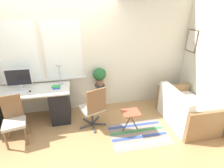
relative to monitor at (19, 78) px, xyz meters
The scene contains 16 objects.
ground_plane 1.42m from the monitor, 27.32° to the right, with size 14.00×14.00×0.00m, color tan.
wall_back_with_window 0.98m from the monitor, 18.48° to the left, with size 9.00×0.12×2.70m.
wall_right_with_picture 4.01m from the monitor, ahead, with size 0.08×9.00×2.70m.
desk 0.61m from the monitor, 80.77° to the right, with size 1.98×0.68×0.78m.
monitor is the anchor object (origin of this frame).
keyboard 0.31m from the monitor, 98.60° to the right, with size 0.34×0.13×0.02m.
mouse 0.37m from the monitor, 42.71° to the right, with size 0.04×0.06×0.03m.
desk_lamp 0.84m from the monitor, ahead, with size 0.13×0.13×0.49m.
book_stack 0.80m from the monitor, 16.30° to the right, with size 0.23×0.19×0.09m.
desk_chair_wooden 0.86m from the monitor, 92.01° to the right, with size 0.45×0.46×0.90m.
office_chair_swivel 1.66m from the monitor, 22.19° to the right, with size 0.58×0.57×0.95m.
couch_loveseat 3.61m from the monitor, 13.61° to the right, with size 0.81×1.28×0.78m.
plant_stand 1.77m from the monitor, ahead, with size 0.25×0.25×0.64m.
potted_plant 1.71m from the monitor, ahead, with size 0.32×0.32×0.42m.
floor_rug_striped 2.72m from the monitor, 23.89° to the right, with size 1.16×0.83×0.01m.
folding_stool 2.43m from the monitor, 21.98° to the right, with size 0.35×0.30×0.46m.
Camera 1 is at (0.31, -3.20, 2.40)m, focal length 28.00 mm.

